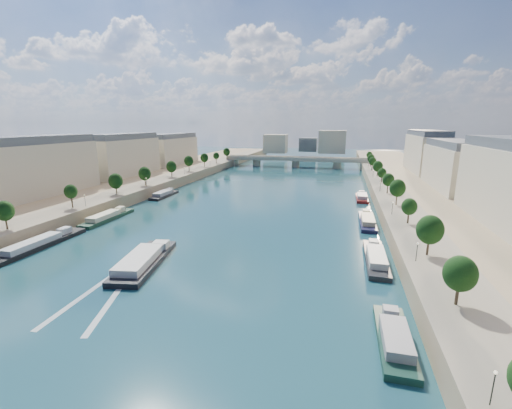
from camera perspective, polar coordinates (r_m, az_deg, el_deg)
The scene contains 17 objects.
ground at distance 139.50m, azimuth -1.17°, elevation -0.74°, with size 700.00×700.00×0.00m, color #0D373D.
quay_left at distance 172.19m, azimuth -24.96°, elevation 1.58°, with size 44.00×520.00×5.00m, color #9E8460.
quay_right at distance 138.95m, azimuth 28.82°, elevation -1.43°, with size 44.00×520.00×5.00m, color #9E8460.
pave_left at distance 162.74m, azimuth -20.93°, elevation 2.24°, with size 14.00×520.00×0.10m, color gray.
pave_right at distance 135.26m, azimuth 22.80°, elevation -0.06°, with size 14.00×520.00×0.10m, color gray.
trees_left at distance 162.34m, azimuth -20.11°, elevation 4.23°, with size 4.80×268.80×8.26m.
trees_right at distance 143.65m, azimuth 21.65°, elevation 3.00°, with size 4.80×268.80×8.26m.
lamps_left at distance 151.68m, azimuth -21.76°, elevation 2.46°, with size 0.36×200.36×4.28m.
lamps_right at distance 138.94m, azimuth 20.78°, elevation 1.61°, with size 0.36×200.36×4.28m.
buildings_left at distance 187.64m, azimuth -26.21°, elevation 6.66°, with size 16.00×226.00×23.20m.
buildings_right at distance 151.66m, azimuth 33.08°, elevation 4.56°, with size 16.00×226.00×23.20m.
skyline at distance 351.98m, azimuth 8.98°, elevation 10.11°, with size 79.00×42.00×22.00m.
bridge at distance 274.78m, azimuth 6.66°, elevation 7.28°, with size 112.00×12.00×8.15m.
tour_barge at distance 89.98m, azimuth -18.20°, elevation -8.90°, with size 12.25×27.81×3.72m.
wake at distance 78.24m, azimuth -24.77°, elevation -13.77°, with size 12.07×26.03×0.04m.
moored_barges_left at distance 118.85m, azimuth -30.06°, elevation -4.71°, with size 5.00×157.47×3.60m.
moored_barges_right at distance 93.92m, azimuth 19.28°, elevation -8.14°, with size 5.00×159.82×3.60m.
Camera 1 is at (35.91, -30.39, 34.18)m, focal length 24.00 mm.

